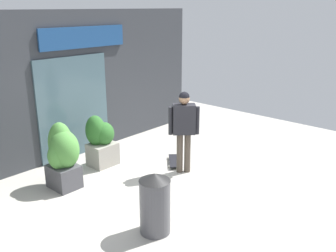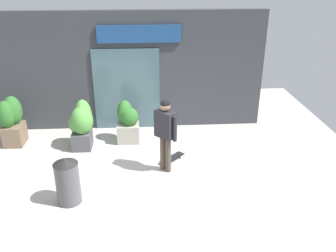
{
  "view_description": "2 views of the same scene",
  "coord_description": "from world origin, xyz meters",
  "px_view_note": "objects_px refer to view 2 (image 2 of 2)",
  "views": [
    {
      "loc": [
        -4.47,
        -4.26,
        3.34
      ],
      "look_at": [
        1.19,
        0.82,
        0.88
      ],
      "focal_mm": 39.86,
      "sensor_mm": 36.0,
      "label": 1
    },
    {
      "loc": [
        0.68,
        -6.78,
        4.32
      ],
      "look_at": [
        1.19,
        0.82,
        0.88
      ],
      "focal_mm": 38.15,
      "sensor_mm": 36.0,
      "label": 2
    }
  ],
  "objects_px": {
    "skateboarder": "(165,128)",
    "planter_box_mid": "(82,123)",
    "planter_box_left": "(127,121)",
    "planter_box_right": "(11,119)",
    "trash_bin": "(68,180)",
    "skateboard": "(172,158)"
  },
  "relations": [
    {
      "from": "skateboarder",
      "to": "planter_box_mid",
      "type": "bearing_deg",
      "value": 102.78
    },
    {
      "from": "planter_box_left",
      "to": "planter_box_right",
      "type": "distance_m",
      "value": 2.99
    },
    {
      "from": "planter_box_left",
      "to": "trash_bin",
      "type": "distance_m",
      "value": 2.86
    },
    {
      "from": "planter_box_right",
      "to": "trash_bin",
      "type": "relative_size",
      "value": 1.29
    },
    {
      "from": "skateboarder",
      "to": "planter_box_left",
      "type": "bearing_deg",
      "value": 74.86
    },
    {
      "from": "planter_box_left",
      "to": "planter_box_right",
      "type": "relative_size",
      "value": 0.88
    },
    {
      "from": "skateboarder",
      "to": "planter_box_mid",
      "type": "distance_m",
      "value": 2.44
    },
    {
      "from": "skateboarder",
      "to": "planter_box_left",
      "type": "xyz_separation_m",
      "value": [
        -0.91,
        1.58,
        -0.5
      ]
    },
    {
      "from": "skateboard",
      "to": "planter_box_left",
      "type": "relative_size",
      "value": 0.59
    },
    {
      "from": "planter_box_right",
      "to": "trash_bin",
      "type": "distance_m",
      "value": 3.34
    },
    {
      "from": "planter_box_left",
      "to": "planter_box_mid",
      "type": "relative_size",
      "value": 0.88
    },
    {
      "from": "planter_box_mid",
      "to": "skateboarder",
      "type": "bearing_deg",
      "value": -32.16
    },
    {
      "from": "skateboarder",
      "to": "planter_box_left",
      "type": "distance_m",
      "value": 1.89
    },
    {
      "from": "planter_box_right",
      "to": "trash_bin",
      "type": "bearing_deg",
      "value": -54.8
    },
    {
      "from": "planter_box_left",
      "to": "trash_bin",
      "type": "relative_size",
      "value": 1.14
    },
    {
      "from": "trash_bin",
      "to": "planter_box_mid",
      "type": "bearing_deg",
      "value": 91.49
    },
    {
      "from": "skateboard",
      "to": "planter_box_left",
      "type": "xyz_separation_m",
      "value": [
        -1.09,
        1.15,
        0.5
      ]
    },
    {
      "from": "skateboarder",
      "to": "planter_box_right",
      "type": "height_order",
      "value": "skateboarder"
    },
    {
      "from": "skateboard",
      "to": "planter_box_left",
      "type": "height_order",
      "value": "planter_box_left"
    },
    {
      "from": "planter_box_left",
      "to": "skateboard",
      "type": "bearing_deg",
      "value": -46.45
    },
    {
      "from": "skateboarder",
      "to": "skateboard",
      "type": "distance_m",
      "value": 1.1
    },
    {
      "from": "skateboarder",
      "to": "trash_bin",
      "type": "xyz_separation_m",
      "value": [
        -1.98,
        -1.07,
        -0.57
      ]
    }
  ]
}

